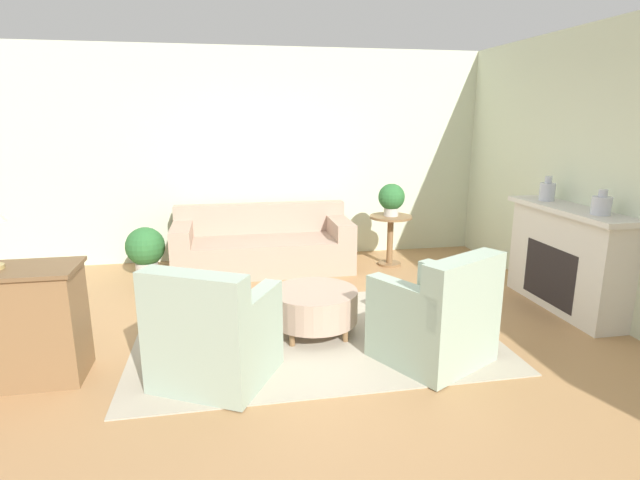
{
  "coord_description": "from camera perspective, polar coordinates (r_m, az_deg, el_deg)",
  "views": [
    {
      "loc": [
        -0.73,
        -4.08,
        1.92
      ],
      "look_at": [
        0.15,
        0.55,
        0.75
      ],
      "focal_mm": 28.0,
      "sensor_mm": 36.0,
      "label": 1
    }
  ],
  "objects": [
    {
      "name": "ground_plane",
      "position": [
        4.57,
        -0.58,
        -10.92
      ],
      "size": [
        16.0,
        16.0,
        0.0
      ],
      "primitive_type": "plane",
      "color": "#AD7F51"
    },
    {
      "name": "wall_back",
      "position": [
        6.92,
        -4.73,
        9.6
      ],
      "size": [
        9.44,
        0.12,
        2.8
      ],
      "color": "beige",
      "rests_on": "ground_plane"
    },
    {
      "name": "wall_right",
      "position": [
        5.45,
        30.66,
        6.55
      ],
      "size": [
        0.12,
        9.6,
        2.8
      ],
      "color": "beige",
      "rests_on": "ground_plane"
    },
    {
      "name": "rug",
      "position": [
        4.56,
        -0.58,
        -10.86
      ],
      "size": [
        3.14,
        2.05,
        0.01
      ],
      "color": "#B2A893",
      "rests_on": "ground_plane"
    },
    {
      "name": "couch",
      "position": [
        6.43,
        -6.52,
        -0.76
      ],
      "size": [
        2.22,
        0.91,
        0.81
      ],
      "color": "tan",
      "rests_on": "ground_plane"
    },
    {
      "name": "armchair_left",
      "position": [
        3.79,
        -12.18,
        -10.75
      ],
      "size": [
        1.03,
        1.02,
        0.9
      ],
      "color": "#9EB29E",
      "rests_on": "rug"
    },
    {
      "name": "armchair_right",
      "position": [
        4.11,
        13.25,
        -8.8
      ],
      "size": [
        1.03,
        1.02,
        0.9
      ],
      "color": "#9EB29E",
      "rests_on": "rug"
    },
    {
      "name": "ottoman_table",
      "position": [
        4.52,
        -0.66,
        -7.48
      ],
      "size": [
        0.78,
        0.78,
        0.4
      ],
      "color": "tan",
      "rests_on": "rug"
    },
    {
      "name": "side_table",
      "position": [
        6.6,
        8.04,
        0.97
      ],
      "size": [
        0.55,
        0.55,
        0.66
      ],
      "color": "olive",
      "rests_on": "ground_plane"
    },
    {
      "name": "fireplace",
      "position": [
        5.6,
        26.34,
        -1.65
      ],
      "size": [
        0.44,
        1.54,
        1.05
      ],
      "color": "silver",
      "rests_on": "ground_plane"
    },
    {
      "name": "dresser",
      "position": [
        4.34,
        -32.5,
        -8.12
      ],
      "size": [
        1.11,
        0.5,
        0.87
      ],
      "color": "olive",
      "rests_on": "ground_plane"
    },
    {
      "name": "vase_mantel_near",
      "position": [
        5.79,
        24.54,
        5.12
      ],
      "size": [
        0.16,
        0.16,
        0.26
      ],
      "color": "silver",
      "rests_on": "fireplace"
    },
    {
      "name": "vase_mantel_far",
      "position": [
        5.18,
        29.49,
        3.53
      ],
      "size": [
        0.17,
        0.17,
        0.23
      ],
      "color": "silver",
      "rests_on": "fireplace"
    },
    {
      "name": "potted_plant_on_side_table",
      "position": [
        6.51,
        8.17,
        4.76
      ],
      "size": [
        0.34,
        0.34,
        0.42
      ],
      "color": "beige",
      "rests_on": "side_table"
    },
    {
      "name": "potted_plant_floor",
      "position": [
        6.43,
        -19.32,
        -0.99
      ],
      "size": [
        0.47,
        0.47,
        0.62
      ],
      "color": "beige",
      "rests_on": "ground_plane"
    }
  ]
}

